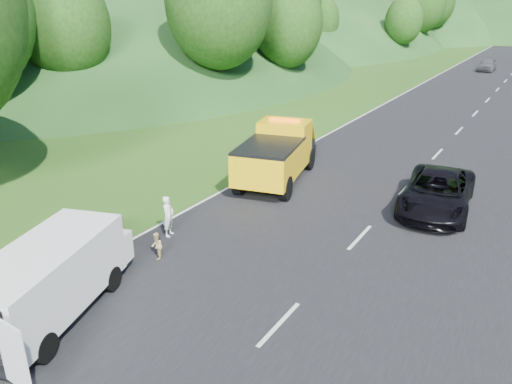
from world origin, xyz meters
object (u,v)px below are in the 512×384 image
Objects in this scene: child at (158,259)px; passing_suv at (435,210)px; white_van at (50,277)px; worker at (19,358)px; tow_truck at (277,153)px; suitcase at (117,224)px; woman at (170,235)px; spare_tire at (28,351)px.

child is 11.33m from passing_suv.
white_van is 2.12m from worker.
tow_truck is 8.30m from suitcase.
spare_tire is (1.22, -6.71, 0.00)m from woman.
worker is 0.28m from spare_tire.
child is 1.54× the size of spare_tire.
child is 0.17× the size of passing_suv.
passing_suv is (6.48, 14.17, 0.00)m from spare_tire.
woman is at bearing 170.00° from child.
woman is at bearing 100.29° from spare_tire.
woman is at bearing 21.58° from suitcase.
spare_tire is at bearing -33.19° from child.
white_van is 1.90m from spare_tire.
worker is 2.63× the size of spare_tire.
suitcase is 1.05× the size of spare_tire.
woman is 2.51× the size of spare_tire.
child is (0.22, 3.83, -1.21)m from white_van.
worker is at bearing -32.96° from child.
suitcase is (-1.88, -0.74, 0.32)m from woman.
tow_truck is 7.35m from passing_suv.
child reaches higher than spare_tire.
tow_truck reaches higher than suitcase.
white_van is 5.33m from suitcase.
worker is at bearing -99.51° from tow_truck.
suitcase is 6.73m from spare_tire.
worker reaches higher than passing_suv.
child is at bearing -132.97° from passing_suv.
passing_suv is at bearing 104.90° from child.
spare_tire is 0.11× the size of passing_suv.
woman is 0.27× the size of passing_suv.
white_van is at bearing -40.92° from child.
suitcase is at bearing -119.34° from tow_truck.
child is at bearing -100.48° from tow_truck.
white_van is at bearing -124.52° from passing_suv.
woman is 7.09m from worker.
child is 0.58× the size of worker.
suitcase is at bearing 97.01° from woman.
white_van is 14.72m from passing_suv.
tow_truck is at bearing 176.92° from passing_suv.
child is at bearing -16.54° from suitcase.
white_van reaches higher than woman.
woman reaches higher than spare_tire.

